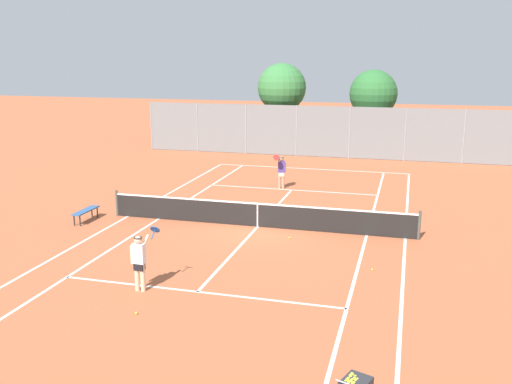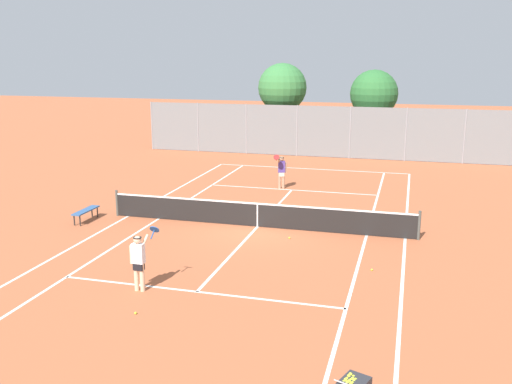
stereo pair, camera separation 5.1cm
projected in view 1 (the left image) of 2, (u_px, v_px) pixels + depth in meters
The scene contains 14 objects.
ground_plane at pixel (258, 227), 21.85m from camera, with size 120.00×120.00×0.00m, color #B25B38.
court_line_markings at pixel (258, 227), 21.85m from camera, with size 11.10×23.90×0.01m.
tennis_net at pixel (258, 214), 21.73m from camera, with size 12.00×0.10×1.07m.
player_near_side at pixel (139, 259), 15.72m from camera, with size 0.68×0.73×1.77m.
player_far_left at pixel (281, 170), 27.93m from camera, with size 0.55×0.83×1.77m.
loose_tennis_ball_0 at pixel (290, 238), 20.43m from camera, with size 0.07×0.07×0.07m, color #D1DB33.
loose_tennis_ball_1 at pixel (253, 215), 23.33m from camera, with size 0.07×0.07×0.07m, color #D1DB33.
loose_tennis_ball_2 at pixel (132, 250), 19.19m from camera, with size 0.07×0.07×0.07m, color #D1DB33.
loose_tennis_ball_3 at pixel (136, 313), 14.46m from camera, with size 0.07×0.07×0.07m, color #D1DB33.
loose_tennis_ball_4 at pixel (372, 270), 17.40m from camera, with size 0.07×0.07×0.07m, color #D1DB33.
courtside_bench at pixel (86, 211), 22.50m from camera, with size 0.36×1.50×0.47m.
back_fence at pixel (323, 132), 36.49m from camera, with size 24.05×0.08×3.30m.
tree_behind_left at pixel (281, 89), 38.73m from camera, with size 3.30×3.30×5.92m.
tree_behind_right at pixel (374, 95), 38.13m from camera, with size 3.19×3.19×5.50m.
Camera 1 is at (5.46, -20.21, 6.40)m, focal length 40.00 mm.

